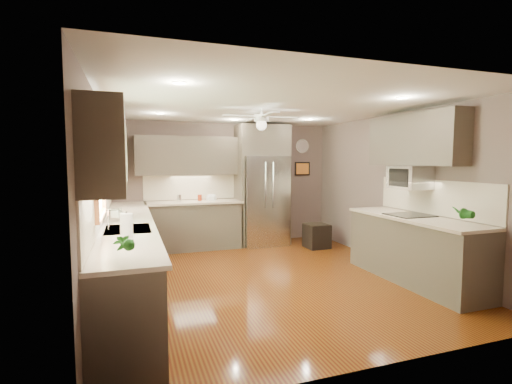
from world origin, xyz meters
TOP-DOWN VIEW (x-y plane):
  - floor at (0.00, 0.00)m, footprint 5.00×5.00m
  - ceiling at (0.00, 0.00)m, footprint 5.00×5.00m
  - wall_back at (0.00, 2.50)m, footprint 4.50×0.00m
  - wall_front at (0.00, -2.50)m, footprint 4.50×0.00m
  - wall_left at (-2.25, 0.00)m, footprint 0.00×5.00m
  - wall_right at (2.25, 0.00)m, footprint 0.00×5.00m
  - canister_b at (-0.99, 2.23)m, footprint 0.11×0.11m
  - canister_d at (-0.59, 2.24)m, footprint 0.11×0.11m
  - soap_bottle at (-2.06, 0.14)m, footprint 0.12×0.12m
  - potted_plant_left at (-1.95, -1.97)m, footprint 0.17×0.14m
  - potted_plant_right at (1.90, -1.59)m, footprint 0.18×0.15m
  - bowl at (-0.37, 2.19)m, footprint 0.25×0.25m
  - left_run at (-1.95, 0.15)m, footprint 0.65×4.70m
  - back_run at (-0.72, 2.20)m, footprint 1.85×0.65m
  - uppers at (-0.74, 0.71)m, footprint 4.50×4.70m
  - window at (-2.22, -0.50)m, footprint 0.05×1.12m
  - sink at (-1.93, -0.50)m, footprint 0.50×0.70m
  - refrigerator at (0.70, 2.16)m, footprint 1.06×0.75m
  - right_run at (1.93, -0.80)m, footprint 0.70×2.20m
  - microwave at (2.03, -0.55)m, footprint 0.43×0.55m
  - ceiling_fan at (-0.00, 0.30)m, footprint 1.18×1.18m
  - recessed_lights at (-0.04, 0.40)m, footprint 2.84×3.14m
  - wall_clock at (1.75, 2.48)m, footprint 0.30×0.03m
  - framed_print at (1.75, 2.48)m, footprint 0.36×0.03m
  - stool at (1.60, 1.49)m, footprint 0.44×0.44m
  - paper_towel at (-1.93, -1.24)m, footprint 0.12×0.12m

SIDE VIEW (x-z plane):
  - floor at x=0.00m, z-range 0.00..0.00m
  - stool at x=1.60m, z-range -0.01..0.49m
  - left_run at x=-1.95m, z-range -0.24..1.21m
  - back_run at x=-0.72m, z-range -0.24..1.21m
  - right_run at x=1.93m, z-range -0.24..1.21m
  - sink at x=-1.93m, z-range 0.75..1.07m
  - bowl at x=-0.37m, z-range 0.94..0.99m
  - canister_d at x=-0.59m, z-range 0.94..1.06m
  - canister_b at x=-0.99m, z-range 0.95..1.07m
  - soap_bottle at x=-2.06m, z-range 0.94..1.14m
  - paper_towel at x=-1.93m, z-range 0.93..1.23m
  - potted_plant_left at x=-1.95m, z-range 0.94..1.23m
  - potted_plant_right at x=1.90m, z-range 0.94..1.25m
  - refrigerator at x=0.70m, z-range -0.04..2.41m
  - wall_back at x=0.00m, z-range -1.00..3.50m
  - wall_front at x=0.00m, z-range -1.00..3.50m
  - wall_left at x=-2.25m, z-range -1.25..3.75m
  - wall_right at x=2.25m, z-range -1.25..3.75m
  - microwave at x=2.03m, z-range 1.31..1.65m
  - framed_print at x=1.75m, z-range 1.40..1.70m
  - window at x=-2.22m, z-range 1.09..2.01m
  - uppers at x=-0.74m, z-range 1.39..2.35m
  - wall_clock at x=1.75m, z-range 1.90..2.20m
  - ceiling_fan at x=0.00m, z-range 2.17..2.49m
  - recessed_lights at x=-0.04m, z-range 2.49..2.50m
  - ceiling at x=0.00m, z-range 2.50..2.50m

